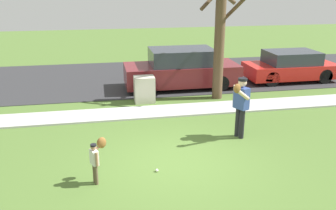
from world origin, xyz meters
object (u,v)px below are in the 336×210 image
object	(u,v)px
parked_hatchback_red	(291,66)
utility_cabinet	(144,89)
parked_suv_maroon	(181,69)
person_child	(97,155)
person_adult	(241,101)
baseball	(157,170)
street_tree_near	(220,27)

from	to	relation	value
parked_hatchback_red	utility_cabinet	bearing A→B (deg)	14.88
utility_cabinet	parked_suv_maroon	distance (m)	2.42
person_child	utility_cabinet	world-z (taller)	person_child
person_adult	utility_cabinet	world-z (taller)	person_adult
person_adult	baseball	size ratio (longest dim) A/B	23.58
person_child	street_tree_near	distance (m)	7.35
person_child	person_adult	bearing A→B (deg)	-0.75
utility_cabinet	parked_suv_maroon	bearing A→B (deg)	42.63
baseball	parked_hatchback_red	distance (m)	10.10
person_adult	person_child	bearing A→B (deg)	-0.75
person_child	parked_suv_maroon	distance (m)	7.90
person_child	parked_hatchback_red	size ratio (longest dim) A/B	0.25
street_tree_near	parked_suv_maroon	world-z (taller)	street_tree_near
person_adult	street_tree_near	distance (m)	4.08
person_child	street_tree_near	size ratio (longest dim) A/B	0.20
baseball	parked_hatchback_red	size ratio (longest dim) A/B	0.02
baseball	utility_cabinet	xyz separation A→B (m)	(0.37, 5.27, 0.44)
utility_cabinet	street_tree_near	bearing A→B (deg)	-0.74
street_tree_near	parked_suv_maroon	size ratio (longest dim) A/B	1.07
utility_cabinet	parked_hatchback_red	size ratio (longest dim) A/B	0.24
person_adult	baseball	xyz separation A→B (m)	(-2.60, -1.52, -1.05)
parked_suv_maroon	parked_hatchback_red	world-z (taller)	parked_suv_maroon
person_child	parked_hatchback_red	bearing A→B (deg)	16.30
utility_cabinet	parked_suv_maroon	world-z (taller)	parked_suv_maroon
street_tree_near	parked_hatchback_red	bearing A→B (deg)	24.73
baseball	parked_suv_maroon	size ratio (longest dim) A/B	0.02
utility_cabinet	street_tree_near	distance (m)	3.56
baseball	utility_cabinet	distance (m)	5.30
street_tree_near	parked_hatchback_red	world-z (taller)	street_tree_near
person_adult	utility_cabinet	distance (m)	4.40
person_adult	baseball	distance (m)	3.19
street_tree_near	person_adult	bearing A→B (deg)	-98.76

